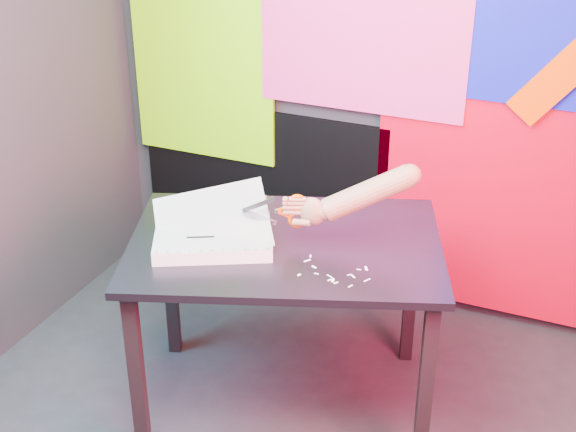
% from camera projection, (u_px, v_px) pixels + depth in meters
% --- Properties ---
extents(room, '(3.01, 3.01, 2.71)m').
position_uv_depth(room, '(281.00, 151.00, 2.17)').
color(room, '#262528').
rests_on(room, ground).
extents(backdrop, '(2.88, 0.05, 2.08)m').
position_uv_depth(backdrop, '(427.00, 118.00, 3.53)').
color(backdrop, '#C1001A').
rests_on(backdrop, ground).
extents(work_table, '(1.34, 1.11, 0.75)m').
position_uv_depth(work_table, '(285.00, 264.00, 3.00)').
color(work_table, black).
rests_on(work_table, ground).
extents(printout_stack, '(0.52, 0.47, 0.22)m').
position_uv_depth(printout_stack, '(213.00, 237.00, 2.93)').
color(printout_stack, white).
rests_on(printout_stack, work_table).
extents(scissors, '(0.22, 0.10, 0.14)m').
position_uv_depth(scissors, '(293.00, 211.00, 2.89)').
color(scissors, '#9FA2B1').
rests_on(scissors, printout_stack).
extents(hand_forearm, '(0.45, 0.22, 0.24)m').
position_uv_depth(hand_forearm, '(358.00, 196.00, 2.85)').
color(hand_forearm, '#B17753').
rests_on(hand_forearm, work_table).
extents(paper_clippings, '(0.25, 0.16, 0.00)m').
position_uv_depth(paper_clippings, '(335.00, 273.00, 2.76)').
color(paper_clippings, white).
rests_on(paper_clippings, work_table).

